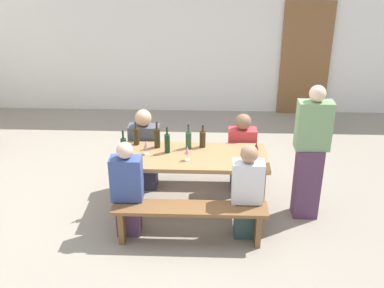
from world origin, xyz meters
TOP-DOWN VIEW (x-y plane):
  - ground_plane at (0.00, 0.00)m, footprint 24.00×24.00m
  - back_wall at (0.00, 3.58)m, footprint 14.00×0.20m
  - wooden_door at (1.96, 3.44)m, footprint 0.90×0.06m
  - tasting_table at (0.00, 0.00)m, footprint 1.82×0.75m
  - bench_near at (0.00, -0.68)m, footprint 1.72×0.30m
  - bench_far at (0.00, 0.68)m, footprint 1.72×0.30m
  - wine_bottle_0 at (-0.72, 0.29)m, footprint 0.07×0.07m
  - wine_bottle_1 at (-0.44, 0.21)m, footprint 0.07×0.07m
  - wine_bottle_2 at (-0.05, 0.20)m, footprint 0.07×0.07m
  - wine_bottle_3 at (0.12, 0.24)m, footprint 0.08×0.08m
  - wine_bottle_4 at (-0.82, -0.03)m, footprint 0.07×0.07m
  - wine_bottle_5 at (-0.30, 0.07)m, footprint 0.07×0.07m
  - wine_glass_0 at (-0.05, -0.13)m, footprint 0.07×0.07m
  - wine_glass_1 at (-0.55, 0.01)m, footprint 0.07×0.07m
  - wine_glass_2 at (0.77, 0.03)m, footprint 0.06×0.06m
  - seated_guest_near_0 at (-0.71, -0.53)m, footprint 0.35×0.24m
  - seated_guest_near_1 at (0.64, -0.53)m, footprint 0.35×0.24m
  - seated_guest_far_0 at (-0.65, 0.53)m, footprint 0.40×0.24m
  - seated_guest_far_1 at (0.64, 0.53)m, footprint 0.36×0.24m
  - standing_host at (1.39, -0.09)m, footprint 0.40×0.24m

SIDE VIEW (x-z plane):
  - ground_plane at x=0.00m, z-range 0.00..0.00m
  - bench_near at x=0.00m, z-range 0.12..0.57m
  - bench_far at x=0.00m, z-range 0.12..0.57m
  - seated_guest_far_1 at x=0.64m, z-range -0.02..1.06m
  - seated_guest_far_0 at x=-0.65m, z-range -0.03..1.10m
  - seated_guest_near_1 at x=0.64m, z-range -0.03..1.11m
  - seated_guest_near_0 at x=-0.71m, z-range -0.03..1.12m
  - tasting_table at x=0.00m, z-range 0.29..1.04m
  - standing_host at x=1.39m, z-range -0.03..1.65m
  - wine_bottle_3 at x=0.12m, z-range 0.71..1.00m
  - wine_glass_2 at x=0.77m, z-range 0.78..0.94m
  - wine_bottle_2 at x=-0.05m, z-range 0.71..1.02m
  - wine_bottle_0 at x=-0.72m, z-range 0.71..1.02m
  - wine_bottle_4 at x=-0.82m, z-range 0.71..1.03m
  - wine_glass_0 at x=-0.05m, z-range 0.78..0.96m
  - wine_glass_1 at x=-0.55m, z-range 0.79..0.96m
  - wine_bottle_5 at x=-0.30m, z-range 0.71..1.04m
  - wine_bottle_1 at x=-0.44m, z-range 0.71..1.05m
  - wooden_door at x=1.96m, z-range 0.00..2.10m
  - back_wall at x=0.00m, z-range 0.00..3.20m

